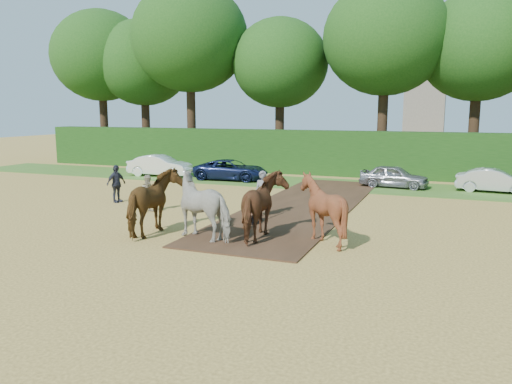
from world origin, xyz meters
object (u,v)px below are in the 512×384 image
at_px(spectator_near, 149,194).
at_px(spectator_far, 116,184).
at_px(church, 429,36).
at_px(parked_cars, 364,176).
at_px(plough_team, 237,205).

bearing_deg(spectator_near, spectator_far, 101.04).
bearing_deg(church, spectator_far, -102.47).
distance_m(spectator_near, parked_cars, 12.90).
bearing_deg(church, parked_cars, -91.26).
distance_m(spectator_far, plough_team, 9.04).
distance_m(spectator_near, plough_team, 5.95).
distance_m(spectator_near, spectator_far, 3.10).
relative_size(parked_cars, church, 1.12).
xyz_separation_m(spectator_near, plough_team, (5.33, -2.64, 0.33)).
bearing_deg(plough_team, parked_cars, 80.78).
xyz_separation_m(spectator_far, plough_team, (8.09, -4.03, 0.24)).
height_order(parked_cars, church, church).
bearing_deg(plough_team, church, 86.79).
distance_m(spectator_far, church, 53.14).
bearing_deg(parked_cars, plough_team, -99.22).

